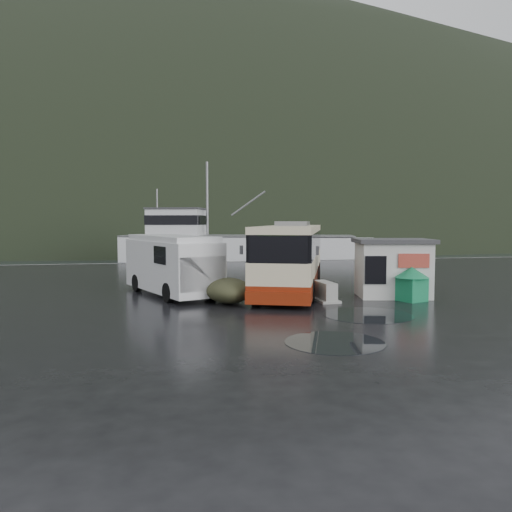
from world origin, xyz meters
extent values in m
plane|color=black|center=(0.00, 0.00, 0.00)|extent=(160.00, 160.00, 0.00)
cube|color=black|center=(0.00, 110.00, 0.00)|extent=(300.00, 180.00, 0.02)
cube|color=#999993|center=(0.00, 20.00, 0.00)|extent=(160.00, 0.60, 1.50)
ellipsoid|color=black|center=(10.00, 250.00, 0.00)|extent=(780.00, 540.00, 570.00)
cylinder|color=black|center=(3.06, -4.28, 0.01)|extent=(3.22, 3.22, 0.01)
cylinder|color=black|center=(0.47, -7.88, 0.01)|extent=(2.79, 2.79, 0.01)
cylinder|color=black|center=(2.54, 2.73, 0.01)|extent=(2.69, 2.69, 0.01)
cylinder|color=black|center=(-3.44, 1.45, 0.01)|extent=(1.87, 1.87, 0.01)
camera|label=1|loc=(-4.35, -20.78, 3.35)|focal=35.00mm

